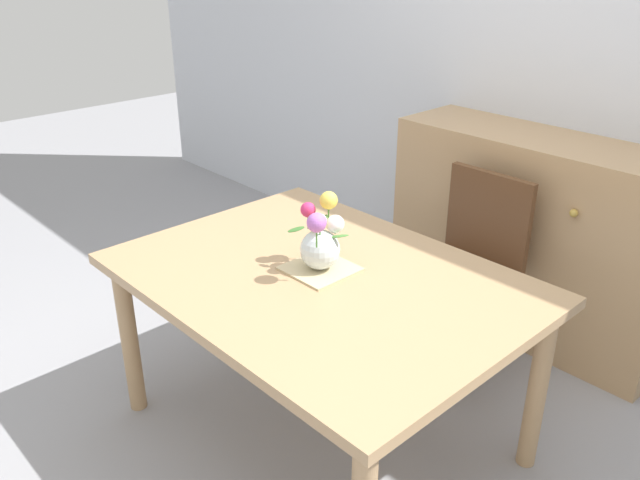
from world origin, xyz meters
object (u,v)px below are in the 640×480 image
Objects in this scene: flower_vase at (321,239)px; dining_table at (321,295)px; chair_far at (470,257)px; dresser at (530,236)px.

dining_table is at bearing -40.24° from flower_vase.
dresser reaches higher than chair_far.
chair_far is at bearing -95.63° from dresser.
dresser is at bearing -95.63° from chair_far.
dining_table is 5.52× the size of flower_vase.
chair_far is at bearing 84.38° from flower_vase.
chair_far is at bearing 86.63° from dining_table.
dresser is (0.04, 0.45, -0.02)m from chair_far.
dresser reaches higher than dining_table.
dresser is (0.10, 1.33, -0.15)m from dining_table.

